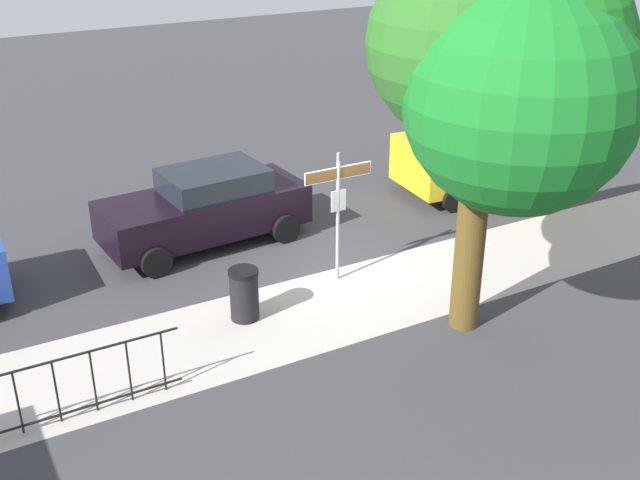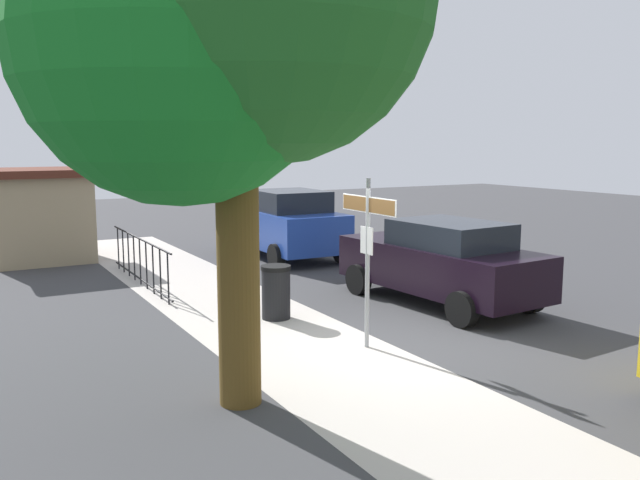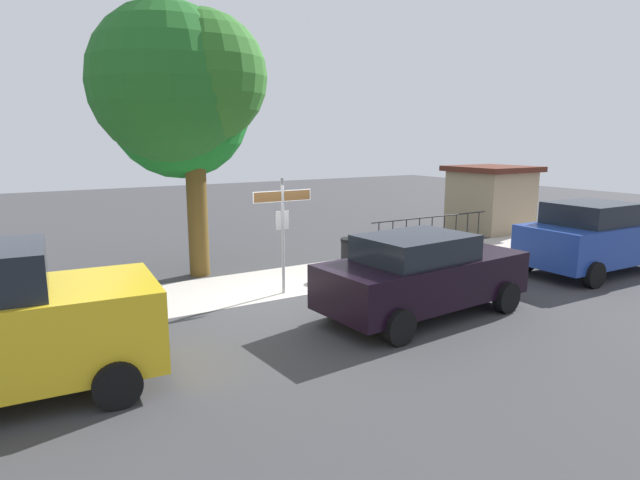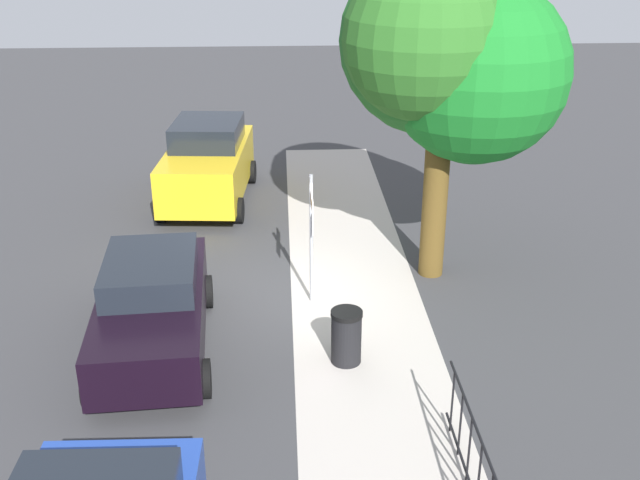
% 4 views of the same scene
% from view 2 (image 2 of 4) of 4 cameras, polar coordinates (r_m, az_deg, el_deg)
% --- Properties ---
extents(ground_plane, '(60.00, 60.00, 0.00)m').
position_cam_2_polar(ground_plane, '(10.62, 6.48, -9.10)').
color(ground_plane, '#38383A').
extents(sidewalk_strip, '(24.00, 2.60, 0.00)m').
position_cam_2_polar(sidewalk_strip, '(11.64, -4.63, -7.48)').
color(sidewalk_strip, '#B3ABA2').
rests_on(sidewalk_strip, ground_plane).
extents(street_sign, '(1.43, 0.07, 2.65)m').
position_cam_2_polar(street_sign, '(10.16, 4.13, 0.56)').
color(street_sign, '#9EA0A5').
rests_on(street_sign, ground_plane).
extents(shade_tree, '(4.16, 4.47, 6.69)m').
position_cam_2_polar(shade_tree, '(7.67, -7.86, 19.57)').
color(shade_tree, '#553F19').
rests_on(shade_tree, ground_plane).
extents(car_black, '(4.53, 2.23, 1.67)m').
position_cam_2_polar(car_black, '(13.29, 10.42, -1.81)').
color(car_black, black).
rests_on(car_black, ground_plane).
extents(car_blue, '(4.27, 2.21, 1.88)m').
position_cam_2_polar(car_blue, '(18.34, -2.92, 1.42)').
color(car_blue, '#1F3D95').
rests_on(car_blue, ground_plane).
extents(iron_fence, '(4.82, 0.04, 1.07)m').
position_cam_2_polar(iron_fence, '(15.41, -15.23, -1.67)').
color(iron_fence, black).
rests_on(iron_fence, ground_plane).
extents(utility_shed, '(2.83, 2.75, 2.48)m').
position_cam_2_polar(utility_shed, '(19.36, -22.89, 2.09)').
color(utility_shed, '#998466').
rests_on(utility_shed, ground_plane).
extents(trash_bin, '(0.55, 0.55, 0.98)m').
position_cam_2_polar(trash_bin, '(12.07, -3.81, -4.48)').
color(trash_bin, black).
rests_on(trash_bin, ground_plane).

